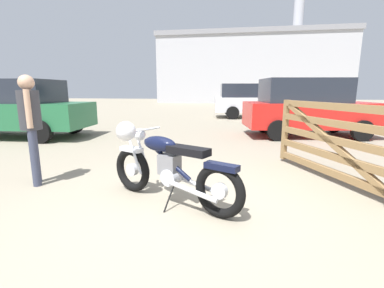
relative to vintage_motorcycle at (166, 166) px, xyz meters
The scene contains 8 objects.
ground_plane 0.58m from the vintage_motorcycle, 32.85° to the right, with size 80.00×80.00×0.00m, color gray.
vintage_motorcycle is the anchor object (origin of this frame).
timber_gate 2.70m from the vintage_motorcycle, 22.59° to the left, with size 1.14×2.38×1.60m.
bystander 2.25m from the vintage_motorcycle, 169.72° to the left, with size 0.30×0.39×1.66m.
blue_hatchback_right 6.47m from the vintage_motorcycle, 60.97° to the left, with size 4.08×2.21×1.78m.
dark_sedan_left 11.57m from the vintage_motorcycle, 79.12° to the left, with size 4.83×2.26×1.74m.
silver_sedan_mid 7.33m from the vintage_motorcycle, 145.07° to the left, with size 4.79×2.17×1.74m.
industrial_building 31.23m from the vintage_motorcycle, 84.61° to the left, with size 20.91×9.99×17.06m.
Camera 1 is at (0.55, -3.10, 1.45)m, focal length 25.43 mm.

